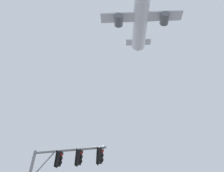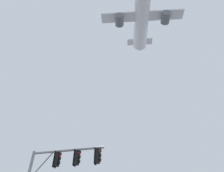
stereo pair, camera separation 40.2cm
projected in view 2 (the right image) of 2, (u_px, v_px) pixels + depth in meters
signal_pole_near at (58, 168)px, 12.17m from camera, size 5.16×1.14×5.55m
airplane at (142, 13)px, 47.61m from camera, size 20.57×26.62×7.29m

